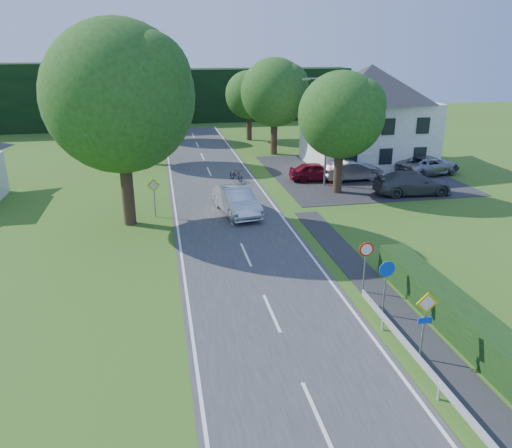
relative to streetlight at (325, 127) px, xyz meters
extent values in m
cube|color=#373739|center=(-8.06, -10.00, -4.44)|extent=(7.00, 80.00, 0.04)
cube|color=#252528|center=(3.94, 3.00, -4.44)|extent=(14.00, 16.00, 0.04)
cube|color=white|center=(-11.31, -10.00, -4.42)|extent=(0.12, 80.00, 0.01)
cube|color=white|center=(-4.81, -10.00, -4.42)|extent=(0.12, 80.00, 0.01)
cube|color=black|center=(-0.06, 36.00, -0.96)|extent=(30.00, 5.00, 7.00)
cube|color=silver|center=(5.94, 6.00, -1.66)|extent=(10.00, 8.00, 5.60)
pyramid|color=#232428|center=(5.94, 6.00, 2.64)|extent=(10.60, 8.40, 3.00)
cylinder|color=gray|center=(0.14, 0.00, -0.46)|extent=(0.16, 0.16, 8.00)
cylinder|color=gray|center=(-0.66, 0.00, 3.44)|extent=(1.70, 0.10, 0.10)
cube|color=gray|center=(-1.56, 0.00, 3.39)|extent=(0.50, 0.18, 0.12)
cylinder|color=gray|center=(-3.76, -22.00, -3.26)|extent=(0.07, 0.07, 2.40)
cube|color=yellow|center=(-3.76, -22.03, -2.26)|extent=(0.78, 0.04, 0.78)
cube|color=white|center=(-3.76, -22.03, -2.26)|extent=(0.57, 0.05, 0.57)
cube|color=blue|center=(-3.76, -22.03, -2.91)|extent=(0.50, 0.04, 0.22)
cylinder|color=gray|center=(-3.76, -19.00, -3.36)|extent=(0.07, 0.07, 2.20)
cylinder|color=blue|center=(-3.76, -19.03, -2.41)|extent=(0.64, 0.04, 0.64)
cylinder|color=gray|center=(-3.76, -17.00, -3.36)|extent=(0.07, 0.07, 2.20)
cylinder|color=red|center=(-3.76, -17.03, -2.41)|extent=(0.64, 0.04, 0.64)
cylinder|color=white|center=(-3.76, -17.05, -2.41)|extent=(0.48, 0.04, 0.48)
cylinder|color=gray|center=(-12.56, -5.00, -3.36)|extent=(0.07, 0.07, 2.20)
cube|color=yellow|center=(-12.56, -5.03, -2.41)|extent=(0.78, 0.04, 0.78)
cube|color=white|center=(-12.56, -5.03, -2.41)|extent=(0.57, 0.05, 0.57)
imported|color=silver|center=(-7.50, -5.38, -3.57)|extent=(2.64, 5.41, 1.71)
imported|color=black|center=(-6.26, 2.61, -3.95)|extent=(1.30, 1.91, 0.95)
imported|color=maroon|center=(-0.09, 1.49, -3.71)|extent=(4.33, 2.07, 1.43)
imported|color=#A6A5AA|center=(2.77, 1.00, -3.64)|extent=(4.80, 1.82, 1.56)
imported|color=#47474B|center=(5.52, -3.50, -3.62)|extent=(5.67, 2.55, 1.61)
imported|color=#9F9EA4|center=(9.63, 1.59, -3.66)|extent=(6.00, 3.90, 1.54)
imported|color=#BD3B0F|center=(0.55, -0.26, -3.57)|extent=(2.00, 2.04, 1.70)
camera|label=1|loc=(-12.05, -35.17, 5.74)|focal=35.00mm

